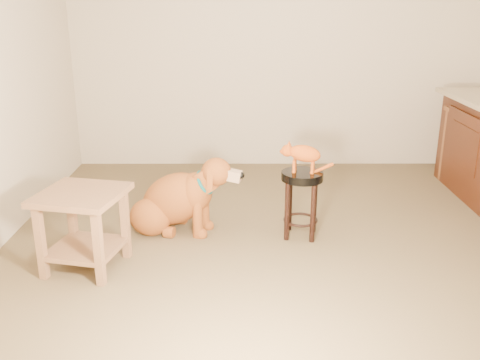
{
  "coord_description": "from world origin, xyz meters",
  "views": [
    {
      "loc": [
        -0.44,
        -3.88,
        1.78
      ],
      "look_at": [
        -0.43,
        0.07,
        0.45
      ],
      "focal_mm": 40.0,
      "sensor_mm": 36.0,
      "label": 1
    }
  ],
  "objects_px": {
    "golden_retriever": "(176,201)",
    "tabby_kitten": "(302,154)",
    "side_table": "(83,218)",
    "padded_stool": "(302,191)",
    "wood_stool": "(469,146)"
  },
  "relations": [
    {
      "from": "golden_retriever",
      "to": "tabby_kitten",
      "type": "bearing_deg",
      "value": 8.11
    },
    {
      "from": "side_table",
      "to": "tabby_kitten",
      "type": "height_order",
      "value": "tabby_kitten"
    },
    {
      "from": "side_table",
      "to": "golden_retriever",
      "type": "relative_size",
      "value": 0.62
    },
    {
      "from": "padded_stool",
      "to": "tabby_kitten",
      "type": "distance_m",
      "value": 0.3
    },
    {
      "from": "side_table",
      "to": "tabby_kitten",
      "type": "bearing_deg",
      "value": 18.98
    },
    {
      "from": "padded_stool",
      "to": "wood_stool",
      "type": "relative_size",
      "value": 0.68
    },
    {
      "from": "golden_retriever",
      "to": "tabby_kitten",
      "type": "xyz_separation_m",
      "value": [
        0.99,
        -0.11,
        0.42
      ]
    },
    {
      "from": "wood_stool",
      "to": "side_table",
      "type": "relative_size",
      "value": 1.21
    },
    {
      "from": "padded_stool",
      "to": "side_table",
      "type": "height_order",
      "value": "side_table"
    },
    {
      "from": "padded_stool",
      "to": "tabby_kitten",
      "type": "bearing_deg",
      "value": 163.24
    },
    {
      "from": "golden_retriever",
      "to": "wood_stool",
      "type": "bearing_deg",
      "value": 36.23
    },
    {
      "from": "side_table",
      "to": "golden_retriever",
      "type": "bearing_deg",
      "value": 48.97
    },
    {
      "from": "side_table",
      "to": "golden_retriever",
      "type": "height_order",
      "value": "golden_retriever"
    },
    {
      "from": "padded_stool",
      "to": "side_table",
      "type": "distance_m",
      "value": 1.64
    },
    {
      "from": "padded_stool",
      "to": "tabby_kitten",
      "type": "relative_size",
      "value": 1.26
    }
  ]
}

